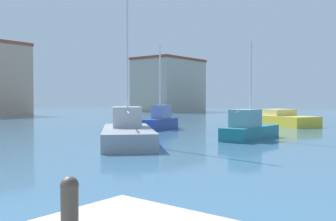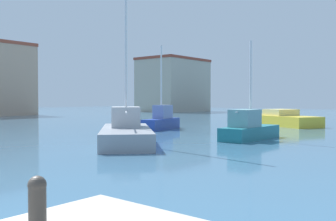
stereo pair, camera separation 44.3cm
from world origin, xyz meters
name	(u,v)px [view 2 (the right image)]	position (x,y,z in m)	size (l,w,h in m)	color
water	(50,131)	(15.00, 20.00, 0.00)	(160.00, 160.00, 0.00)	#38607F
mooring_bollard	(37,202)	(0.74, -1.37, 1.26)	(0.21, 0.21, 0.64)	#38332D
sailboat_teal_inner_mooring	(249,128)	(19.17, 5.56, 0.67)	(5.11, 1.60, 5.96)	#1E707A
motorboat_yellow_distant_north	(277,119)	(32.47, 9.52, 0.56)	(6.56, 9.25, 1.52)	gold
sailboat_blue_far_right	(162,120)	(21.96, 14.81, 0.75)	(4.65, 2.21, 6.81)	#233D93
sailboat_grey_far_left	(126,132)	(13.06, 9.83, 0.65)	(7.37, 7.53, 10.87)	gray
harbor_office	(1,79)	(27.02, 51.13, 5.57)	(9.18, 5.87, 11.13)	tan
warehouse_block	(173,85)	(59.12, 43.22, 5.36)	(13.53, 9.54, 10.71)	#B2A893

